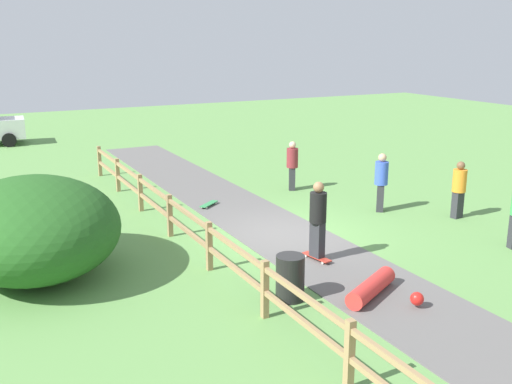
% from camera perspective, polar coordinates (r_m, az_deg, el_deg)
% --- Properties ---
extents(ground_plane, '(60.00, 60.00, 0.00)m').
position_cam_1_polar(ground_plane, '(15.39, 2.62, -4.17)').
color(ground_plane, '#60934C').
extents(asphalt_path, '(2.40, 28.00, 0.02)m').
position_cam_1_polar(asphalt_path, '(15.39, 2.62, -4.14)').
color(asphalt_path, '#605E5B').
rests_on(asphalt_path, ground_plane).
extents(wooden_fence, '(0.12, 18.12, 1.10)m').
position_cam_1_polar(wooden_fence, '(14.13, -6.55, -3.15)').
color(wooden_fence, '#997A51').
rests_on(wooden_fence, ground_plane).
extents(bush_large, '(3.58, 4.30, 2.12)m').
position_cam_1_polar(bush_large, '(13.44, -20.52, -3.20)').
color(bush_large, '#23561E').
rests_on(bush_large, ground_plane).
extents(trash_bin, '(0.56, 0.56, 0.90)m').
position_cam_1_polar(trash_bin, '(11.64, 3.29, -8.19)').
color(trash_bin, black).
rests_on(trash_bin, ground_plane).
extents(skater_riding, '(0.44, 0.82, 1.84)m').
position_cam_1_polar(skater_riding, '(13.43, 5.94, -2.38)').
color(skater_riding, '#B23326').
rests_on(skater_riding, asphalt_path).
extents(skater_fallen, '(1.58, 1.48, 0.36)m').
position_cam_1_polar(skater_fallen, '(12.00, 11.28, -9.03)').
color(skater_fallen, red).
rests_on(skater_fallen, asphalt_path).
extents(skateboard_loose, '(0.75, 0.65, 0.08)m').
position_cam_1_polar(skateboard_loose, '(17.95, -4.53, -1.15)').
color(skateboard_loose, '#338C4C').
rests_on(skateboard_loose, asphalt_path).
extents(bystander_orange, '(0.44, 0.44, 1.62)m').
position_cam_1_polar(bystander_orange, '(17.56, 18.86, 0.43)').
color(bystander_orange, '#2D2D33').
rests_on(bystander_orange, ground_plane).
extents(bystander_blue, '(0.53, 0.53, 1.72)m').
position_cam_1_polar(bystander_blue, '(17.63, 11.90, 1.16)').
color(bystander_blue, '#2D2D33').
rests_on(bystander_blue, ground_plane).
extents(bystander_maroon, '(0.51, 0.51, 1.64)m').
position_cam_1_polar(bystander_maroon, '(19.74, 3.49, 2.74)').
color(bystander_maroon, '#2D2D33').
rests_on(bystander_maroon, ground_plane).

